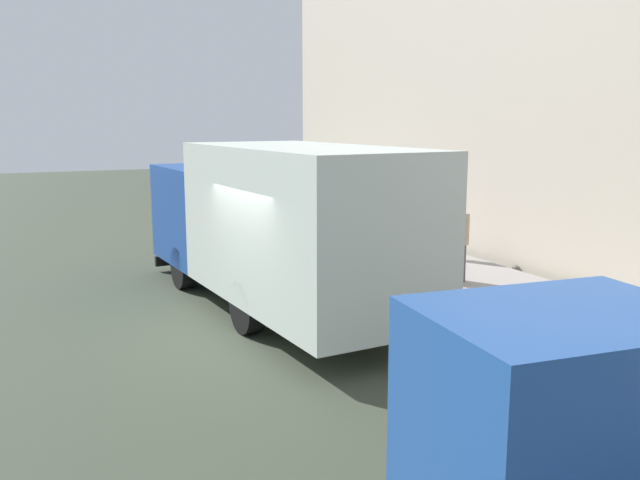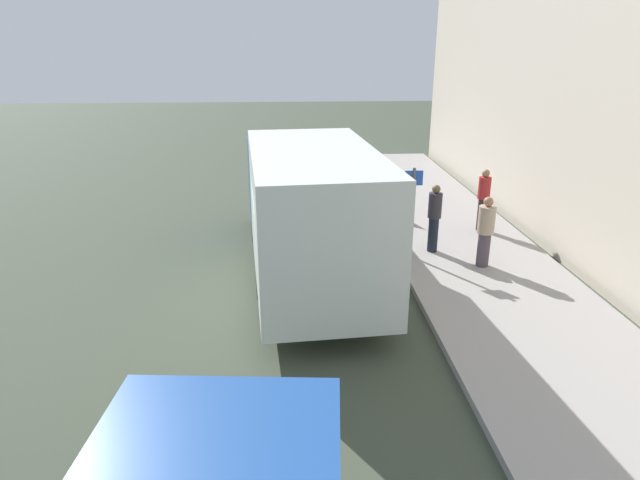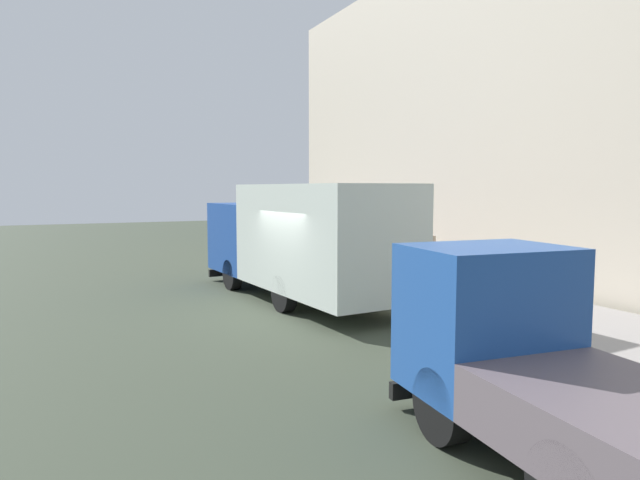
# 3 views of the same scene
# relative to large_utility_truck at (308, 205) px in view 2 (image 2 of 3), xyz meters

# --- Properties ---
(ground) EXTENTS (80.00, 80.00, 0.00)m
(ground) POSITION_rel_large_utility_truck_xyz_m (-0.75, -1.41, -1.71)
(ground) COLOR #394132
(sidewalk) EXTENTS (3.83, 30.00, 0.15)m
(sidewalk) POSITION_rel_large_utility_truck_xyz_m (4.16, -1.41, -1.63)
(sidewalk) COLOR gray
(sidewalk) RESTS_ON ground
(large_utility_truck) EXTENTS (3.14, 8.43, 3.17)m
(large_utility_truck) POSITION_rel_large_utility_truck_xyz_m (0.00, 0.00, 0.00)
(large_utility_truck) COLOR #194196
(large_utility_truck) RESTS_ON ground
(pedestrian_walking) EXTENTS (0.50, 0.50, 1.70)m
(pedestrian_walking) POSITION_rel_large_utility_truck_xyz_m (4.16, -0.14, -0.67)
(pedestrian_walking) COLOR #493F49
(pedestrian_walking) RESTS_ON sidewalk
(pedestrian_standing) EXTENTS (0.41, 0.41, 1.75)m
(pedestrian_standing) POSITION_rel_large_utility_truck_xyz_m (5.02, 2.47, -0.63)
(pedestrian_standing) COLOR #271F28
(pedestrian_standing) RESTS_ON sidewalk
(pedestrian_third) EXTENTS (0.47, 0.47, 1.74)m
(pedestrian_third) POSITION_rel_large_utility_truck_xyz_m (3.21, 0.90, -0.63)
(pedestrian_third) COLOR black
(pedestrian_third) RESTS_ON sidewalk
(traffic_cone_orange) EXTENTS (0.45, 0.45, 0.64)m
(traffic_cone_orange) POSITION_rel_large_utility_truck_xyz_m (3.02, 3.25, -1.24)
(traffic_cone_orange) COLOR orange
(traffic_cone_orange) RESTS_ON sidewalk
(street_sign_post) EXTENTS (0.44, 0.08, 2.24)m
(street_sign_post) POSITION_rel_large_utility_truck_xyz_m (2.56, 0.59, -0.22)
(street_sign_post) COLOR #4C5156
(street_sign_post) RESTS_ON sidewalk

